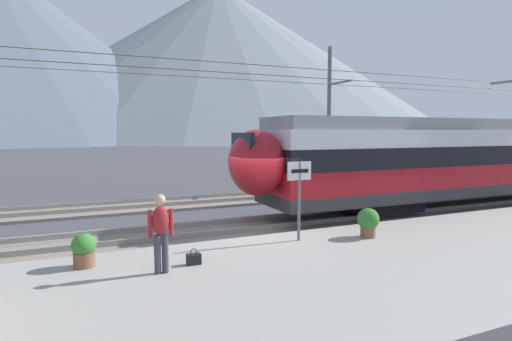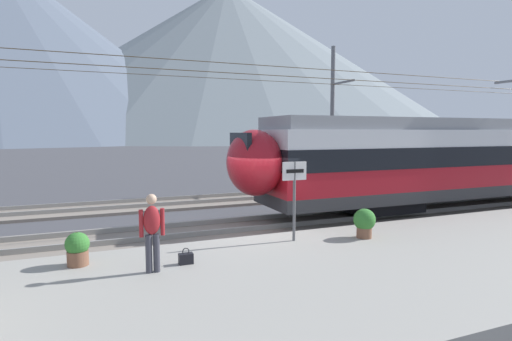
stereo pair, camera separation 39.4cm
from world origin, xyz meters
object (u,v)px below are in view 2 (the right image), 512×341
Objects in this scene: passenger_walking at (152,229)px; potted_plant_platform_edge at (77,247)px; platform_sign at (294,183)px; catenary_mast_far_side at (333,116)px; handbag_beside_passenger at (186,258)px; potted_plant_by_shelter at (364,221)px; train_near_platform at (502,156)px.

potted_plant_platform_edge is at bearing 144.10° from passenger_walking.
platform_sign is 5.57m from potted_plant_platform_edge.
potted_plant_platform_edge is at bearing -142.34° from catenary_mast_far_side.
platform_sign is 2.89× the size of potted_plant_platform_edge.
catenary_mast_far_side is 108.65× the size of handbag_beside_passenger.
handbag_beside_passenger is at bearing -176.18° from potted_plant_by_shelter.
train_near_platform is 15.22× the size of passenger_walking.
potted_plant_platform_edge is (-5.45, -0.00, -1.19)m from platform_sign.
platform_sign is 2.33m from potted_plant_by_shelter.
passenger_walking reaches higher than handbag_beside_passenger.
potted_plant_by_shelter is (7.43, -0.47, 0.07)m from potted_plant_platform_edge.
train_near_platform reaches higher than platform_sign.
potted_plant_by_shelter is (5.16, 0.34, 0.35)m from handbag_beside_passenger.
platform_sign is 5.86× the size of handbag_beside_passenger.
passenger_walking is at bearing -165.82° from train_near_platform.
potted_plant_platform_edge is at bearing 160.20° from handbag_beside_passenger.
potted_plant_by_shelter is at bearing -161.23° from train_near_platform.
platform_sign is at bearing -166.24° from train_near_platform.
potted_plant_by_shelter reaches higher than handbag_beside_passenger.
platform_sign is 4.14m from passenger_walking.
passenger_walking reaches higher than potted_plant_by_shelter.
catenary_mast_far_side is 16.60m from passenger_walking.
catenary_mast_far_side is 23.94× the size of passenger_walking.
catenary_mast_far_side is (-4.28, 7.28, 2.02)m from train_near_platform.
potted_plant_by_shelter is at bearing 5.93° from passenger_walking.
handbag_beside_passenger is at bearing -166.09° from train_near_platform.
catenary_mast_far_side reaches higher than potted_plant_by_shelter.
train_near_platform reaches higher than potted_plant_by_shelter.
potted_plant_platform_edge is at bearing -170.40° from train_near_platform.
handbag_beside_passenger is 0.49× the size of potted_plant_platform_edge.
passenger_walking is 2.03× the size of potted_plant_by_shelter.
train_near_platform is 17.86m from potted_plant_platform_edge.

